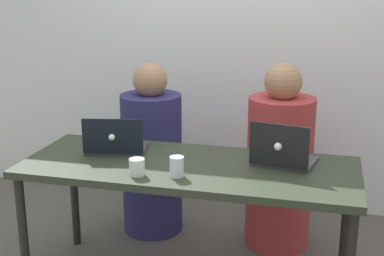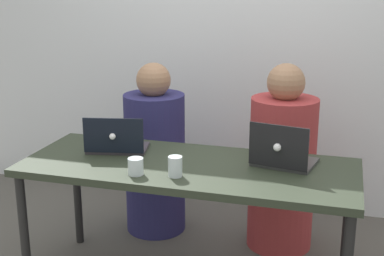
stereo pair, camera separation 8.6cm
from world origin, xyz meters
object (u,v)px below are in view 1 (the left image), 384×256
(water_glass_center, at_px, (177,168))
(water_glass_left, at_px, (137,168))
(person_on_left, at_px, (152,158))
(person_on_right, at_px, (279,167))
(laptop_back_right, at_px, (283,156))
(laptop_back_left, at_px, (116,144))

(water_glass_center, bearing_deg, water_glass_left, -170.74)
(person_on_left, distance_m, water_glass_left, 0.93)
(person_on_right, height_order, laptop_back_right, person_on_right)
(water_glass_center, bearing_deg, person_on_right, 62.27)
(laptop_back_right, height_order, water_glass_left, laptop_back_right)
(person_on_right, xyz_separation_m, laptop_back_right, (0.06, -0.53, 0.25))
(person_on_right, relative_size, laptop_back_right, 3.37)
(water_glass_left, height_order, water_glass_center, water_glass_center)
(laptop_back_left, bearing_deg, laptop_back_right, 169.62)
(person_on_left, xyz_separation_m, water_glass_center, (0.41, -0.83, 0.26))
(person_on_left, distance_m, laptop_back_right, 1.09)
(laptop_back_left, relative_size, water_glass_center, 3.63)
(water_glass_left, bearing_deg, laptop_back_right, 25.53)
(person_on_right, xyz_separation_m, laptop_back_left, (-0.88, -0.55, 0.25))
(person_on_left, xyz_separation_m, person_on_right, (0.85, 0.00, 0.01))
(person_on_right, xyz_separation_m, water_glass_center, (-0.44, -0.83, 0.25))
(laptop_back_left, bearing_deg, person_on_right, -159.37)
(water_glass_center, bearing_deg, person_on_left, 116.53)
(person_on_right, xyz_separation_m, water_glass_left, (-0.64, -0.86, 0.24))
(water_glass_left, bearing_deg, person_on_right, 53.67)
(person_on_left, relative_size, laptop_back_right, 3.27)
(water_glass_left, bearing_deg, person_on_left, 104.10)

